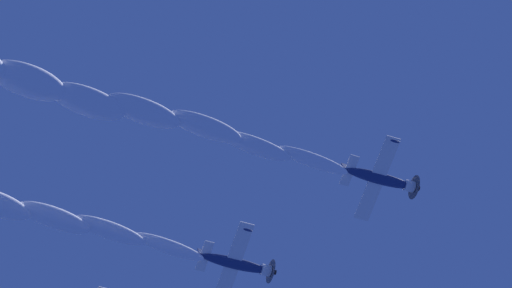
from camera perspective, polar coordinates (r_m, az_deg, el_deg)
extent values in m
ellipsoid|color=navy|center=(100.29, 6.09, -1.69)|extent=(6.45, 2.05, 1.84)
cylinder|color=white|center=(101.37, 7.57, -2.07)|extent=(1.12, 1.18, 1.18)
cone|color=black|center=(101.61, 7.88, -2.15)|extent=(0.79, 0.60, 0.59)
cylinder|color=#3F3F47|center=(101.55, 7.81, -2.13)|extent=(0.65, 2.31, 2.35)
cube|color=white|center=(100.10, 6.00, -1.72)|extent=(2.47, 8.12, 0.97)
ellipsoid|color=navy|center=(101.92, 5.16, -3.50)|extent=(0.91, 0.37, 0.36)
ellipsoid|color=navy|center=(98.40, 6.88, 0.13)|extent=(0.91, 0.37, 0.36)
cube|color=white|center=(99.38, 4.63, -1.31)|extent=(1.26, 2.96, 0.44)
cube|color=navy|center=(99.75, 4.56, -1.15)|extent=(1.19, 0.34, 1.18)
ellipsoid|color=#1E232D|center=(100.72, 6.19, -1.61)|extent=(1.58, 0.91, 0.85)
ellipsoid|color=navy|center=(101.55, -1.06, -5.91)|extent=(6.45, 2.14, 1.91)
cylinder|color=white|center=(102.35, 0.48, -6.25)|extent=(1.13, 1.23, 1.23)
cone|color=black|center=(102.53, 0.80, -6.32)|extent=(0.79, 0.62, 0.62)
cylinder|color=#3F3F47|center=(102.48, 0.73, -6.31)|extent=(0.67, 2.40, 2.45)
cube|color=white|center=(101.38, -1.15, -5.94)|extent=(2.46, 8.09, 1.38)
ellipsoid|color=navy|center=(99.10, -0.40, -4.27)|extent=(0.91, 0.39, 0.37)
cube|color=white|center=(100.89, -2.55, -5.55)|extent=(1.26, 2.96, 0.59)
cube|color=navy|center=(101.25, -2.60, -5.37)|extent=(1.20, 0.40, 1.19)
ellipsoid|color=#1E232D|center=(101.92, -0.92, -5.80)|extent=(1.59, 0.95, 0.88)
ellipsoid|color=white|center=(98.47, 2.78, -0.80)|extent=(6.72, 2.18, 1.86)
ellipsoid|color=white|center=(97.28, -0.09, -0.08)|extent=(6.79, 2.47, 2.15)
ellipsoid|color=white|center=(96.28, -2.55, 0.87)|extent=(6.86, 2.75, 2.44)
ellipsoid|color=white|center=(95.26, -5.63, 1.64)|extent=(6.93, 3.04, 2.72)
ellipsoid|color=white|center=(94.96, -8.35, 2.10)|extent=(6.99, 3.33, 3.01)
ellipsoid|color=white|center=(94.89, -11.22, 3.09)|extent=(7.06, 3.62, 3.29)
ellipsoid|color=white|center=(100.30, -4.35, -5.07)|extent=(6.72, 2.18, 1.86)
ellipsoid|color=white|center=(99.56, -7.27, -4.24)|extent=(6.79, 2.47, 2.15)
ellipsoid|color=white|center=(99.12, -9.97, -3.59)|extent=(6.86, 2.75, 2.44)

